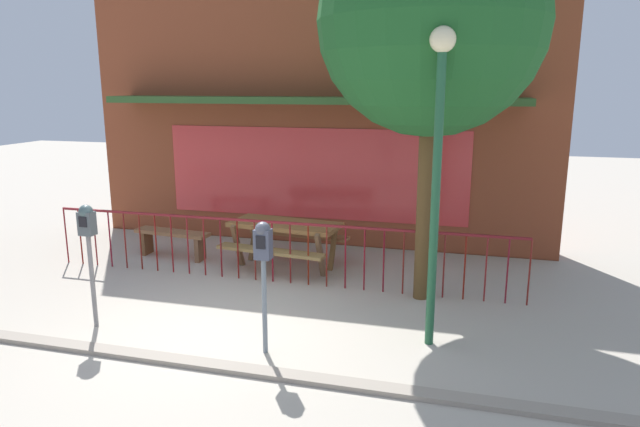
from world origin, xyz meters
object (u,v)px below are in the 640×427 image
street_tree (432,22)px  street_lamp (438,142)px  parking_meter_near (88,233)px  patio_bench (173,238)px  picnic_table_left (285,232)px  parking_meter_far (263,253)px

street_tree → street_lamp: (0.23, -1.46, -1.40)m
parking_meter_near → street_lamp: street_lamp is taller
street_lamp → street_tree: bearing=99.1°
patio_bench → street_tree: (4.40, -0.83, 3.41)m
parking_meter_near → picnic_table_left: bearing=61.0°
picnic_table_left → parking_meter_far: (0.75, -2.96, 0.57)m
picnic_table_left → patio_bench: bearing=178.8°
picnic_table_left → parking_meter_near: parking_meter_near is taller
parking_meter_far → street_lamp: size_ratio=0.43×
parking_meter_near → street_lamp: size_ratio=0.44×
picnic_table_left → street_tree: bearing=-18.8°
picnic_table_left → parking_meter_near: bearing=-119.0°
parking_meter_near → parking_meter_far: size_ratio=1.02×
picnic_table_left → street_lamp: bearing=-41.5°
street_lamp → patio_bench: bearing=153.8°
parking_meter_near → parking_meter_far: (2.32, -0.12, -0.03)m
street_tree → street_lamp: street_tree is taller
parking_meter_far → street_lamp: (1.78, 0.72, 1.19)m
street_tree → street_lamp: size_ratio=1.47×
parking_meter_near → parking_meter_far: bearing=-3.0°
picnic_table_left → street_tree: 3.98m
parking_meter_far → street_lamp: 2.26m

